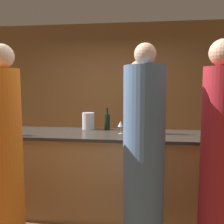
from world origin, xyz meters
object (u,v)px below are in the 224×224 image
Objects in this scene: bartender at (137,131)px; guest_2 at (218,159)px; wine_bottle_0 at (107,122)px; wine_bottle_2 at (162,124)px; ice_bucket at (88,121)px; wine_bottle_1 at (13,127)px; guest_0 at (6,155)px; guest_3 at (144,160)px.

bartender is 0.98× the size of guest_2.
bartender is at bearing 52.85° from wine_bottle_0.
wine_bottle_2 is at bearing 119.62° from guest_2.
wine_bottle_1 is at bearing -146.69° from ice_bucket.
guest_2 is 6.28× the size of wine_bottle_2.
guest_0 is 6.23× the size of wine_bottle_2.
wine_bottle_2 is at bearing 9.73° from wine_bottle_1.
guest_3 is at bearing -16.72° from wine_bottle_1.
bartender is at bearing 114.53° from wine_bottle_2.
guest_0 is 1.21m from ice_bucket.
wine_bottle_0 reaches higher than ice_bucket.
guest_3 reaches higher than wine_bottle_2.
guest_3 is 6.99× the size of wine_bottle_1.
wine_bottle_2 is at bearing -16.44° from wine_bottle_0.
wine_bottle_2 is (1.73, 0.30, 0.02)m from wine_bottle_1.
wine_bottle_1 is 0.89× the size of wine_bottle_2.
wine_bottle_0 is at bearing 116.53° from guest_3.
bartender is 6.76× the size of wine_bottle_0.
guest_2 is at bearing -35.31° from ice_bucket.
guest_2 is 7.06× the size of wine_bottle_1.
guest_0 is 0.99× the size of guest_2.
bartender is 1.64m from guest_2.
guest_0 is 1.00× the size of guest_3.
guest_0 is at bearing -175.99° from guest_3.
guest_2 reaches higher than bartender.
wine_bottle_2 reaches higher than wine_bottle_0.
wine_bottle_0 is 1.16m from wine_bottle_1.
wine_bottle_0 is at bearing 52.37° from guest_0.
wine_bottle_2 is at bearing 74.11° from guest_3.
wine_bottle_1 is at bearing 35.13° from bartender.
wine_bottle_0 is 0.72m from wine_bottle_2.
guest_2 is at bearing -12.07° from wine_bottle_1.
wine_bottle_1 is 1.76m from wine_bottle_2.
bartender is 6.18× the size of wine_bottle_2.
guest_3 is at bearing 4.01° from guest_0.
bartender reaches higher than ice_bucket.
wine_bottle_2 is (1.50, 0.84, 0.20)m from guest_0.
guest_3 is 6.80× the size of wine_bottle_0.
bartender is 0.80m from wine_bottle_2.
bartender is 1.94m from guest_0.
ice_bucket is at bearing 37.28° from bartender.
wine_bottle_1 is 1.28× the size of ice_bucket.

